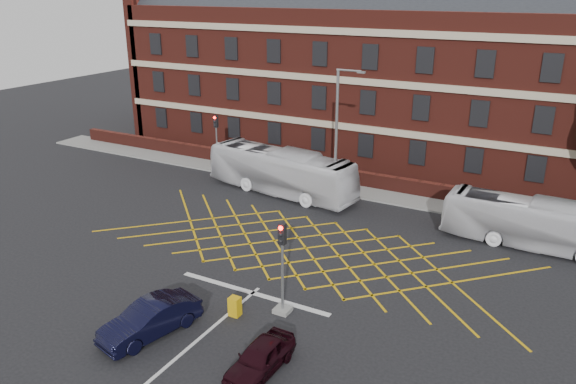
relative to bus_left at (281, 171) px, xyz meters
The scene contains 16 objects.
ground 10.71m from the bus_left, 58.66° to the right, with size 120.00×120.00×0.00m, color black.
victorian_building 15.49m from the bus_left, 66.01° to the left, with size 51.00×12.17×20.40m.
boundary_wall 6.86m from the bus_left, 35.60° to the left, with size 56.00×0.50×1.10m, color #4C1A14.
far_pavement 6.43m from the bus_left, 28.13° to the left, with size 60.00×3.00×0.12m, color slate.
box_junction_hatching 9.09m from the bus_left, 51.99° to the right, with size 11.50×0.12×0.02m, color #CC990C.
stop_line 13.80m from the bus_left, 66.29° to the right, with size 8.00×0.30×0.02m, color silver.
centre_line 19.90m from the bus_left, 73.86° to the right, with size 0.15×14.00×0.02m, color silver.
bus_left is the anchor object (origin of this frame).
bus_right 16.47m from the bus_left, ahead, with size 2.31×9.88×2.75m, color silver.
car_navy 17.76m from the bus_left, 78.39° to the right, with size 1.52×4.36×1.44m, color black.
car_maroon 19.37m from the bus_left, 63.02° to the right, with size 1.40×3.47×1.18m, color black.
traffic_light_near 15.28m from the bus_left, 60.49° to the right, with size 0.70×0.70×4.27m.
traffic_light_far 7.54m from the bus_left, 161.06° to the left, with size 0.70×0.70×4.27m.
street_lamp 4.50m from the bus_left, ahead, with size 2.25×1.00×8.87m.
direction_signs 7.01m from the bus_left, 159.09° to the left, with size 1.10×0.16×2.20m.
utility_cabinet 15.68m from the bus_left, 68.16° to the right, with size 0.48×0.42×0.88m, color #D29F0C.
Camera 1 is at (12.54, -23.01, 13.60)m, focal length 35.00 mm.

